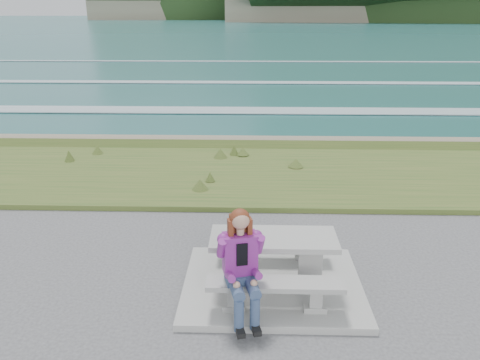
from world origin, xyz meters
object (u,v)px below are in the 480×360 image
at_px(bench_landward, 275,288).
at_px(bench_seaward, 271,239).
at_px(seated_woman, 243,281).
at_px(picnic_table, 273,247).

height_order(bench_landward, bench_seaward, same).
bearing_deg(bench_seaward, bench_landward, -90.00).
xyz_separation_m(bench_landward, seated_woman, (-0.42, -0.14, 0.19)).
bearing_deg(seated_woman, picnic_table, 49.88).
bearing_deg(picnic_table, seated_woman, -116.76).
relative_size(picnic_table, bench_landward, 1.00).
bearing_deg(bench_seaward, seated_woman, -105.34).
height_order(picnic_table, bench_landward, picnic_table).
bearing_deg(bench_landward, bench_seaward, 90.00).
xyz_separation_m(picnic_table, seated_woman, (-0.42, -0.84, -0.05)).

